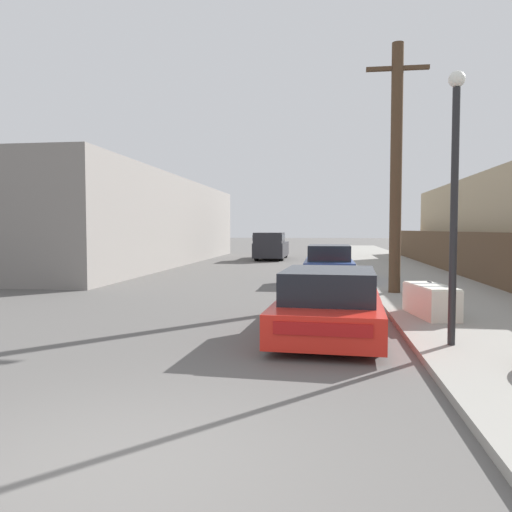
{
  "coord_description": "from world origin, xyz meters",
  "views": [
    {
      "loc": [
        1.74,
        -3.79,
        2.01
      ],
      "look_at": [
        -0.16,
        10.01,
        1.26
      ],
      "focal_mm": 35.0,
      "sensor_mm": 36.0,
      "label": 1
    }
  ],
  "objects_px": {
    "parked_sports_car_red": "(330,304)",
    "pickup_truck": "(271,246)",
    "street_lamp": "(455,187)",
    "utility_pole": "(396,166)",
    "discarded_fridge": "(431,301)",
    "car_parked_mid": "(329,265)"
  },
  "relations": [
    {
      "from": "car_parked_mid",
      "to": "discarded_fridge",
      "type": "bearing_deg",
      "value": -74.21
    },
    {
      "from": "discarded_fridge",
      "to": "street_lamp",
      "type": "height_order",
      "value": "street_lamp"
    },
    {
      "from": "discarded_fridge",
      "to": "parked_sports_car_red",
      "type": "xyz_separation_m",
      "value": [
        -2.19,
        -1.61,
        0.12
      ]
    },
    {
      "from": "discarded_fridge",
      "to": "parked_sports_car_red",
      "type": "bearing_deg",
      "value": -153.62
    },
    {
      "from": "parked_sports_car_red",
      "to": "street_lamp",
      "type": "distance_m",
      "value": 3.1
    },
    {
      "from": "street_lamp",
      "to": "pickup_truck",
      "type": "bearing_deg",
      "value": 102.93
    },
    {
      "from": "utility_pole",
      "to": "street_lamp",
      "type": "distance_m",
      "value": 6.91
    },
    {
      "from": "discarded_fridge",
      "to": "pickup_truck",
      "type": "height_order",
      "value": "pickup_truck"
    },
    {
      "from": "discarded_fridge",
      "to": "car_parked_mid",
      "type": "relative_size",
      "value": 0.45
    },
    {
      "from": "utility_pole",
      "to": "pickup_truck",
      "type": "bearing_deg",
      "value": 107.72
    },
    {
      "from": "parked_sports_car_red",
      "to": "pickup_truck",
      "type": "bearing_deg",
      "value": 102.27
    },
    {
      "from": "discarded_fridge",
      "to": "utility_pole",
      "type": "bearing_deg",
      "value": 83.11
    },
    {
      "from": "pickup_truck",
      "to": "utility_pole",
      "type": "relative_size",
      "value": 0.77
    },
    {
      "from": "discarded_fridge",
      "to": "pickup_truck",
      "type": "distance_m",
      "value": 22.29
    },
    {
      "from": "car_parked_mid",
      "to": "pickup_truck",
      "type": "relative_size",
      "value": 0.73
    },
    {
      "from": "parked_sports_car_red",
      "to": "pickup_truck",
      "type": "distance_m",
      "value": 23.42
    },
    {
      "from": "parked_sports_car_red",
      "to": "utility_pole",
      "type": "distance_m",
      "value": 6.85
    },
    {
      "from": "parked_sports_car_red",
      "to": "car_parked_mid",
      "type": "distance_m",
      "value": 9.25
    },
    {
      "from": "parked_sports_car_red",
      "to": "street_lamp",
      "type": "xyz_separation_m",
      "value": [
        1.96,
        -1.14,
        2.12
      ]
    },
    {
      "from": "car_parked_mid",
      "to": "street_lamp",
      "type": "distance_m",
      "value": 10.76
    },
    {
      "from": "parked_sports_car_red",
      "to": "utility_pole",
      "type": "relative_size",
      "value": 0.64
    },
    {
      "from": "parked_sports_car_red",
      "to": "pickup_truck",
      "type": "relative_size",
      "value": 0.84
    }
  ]
}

